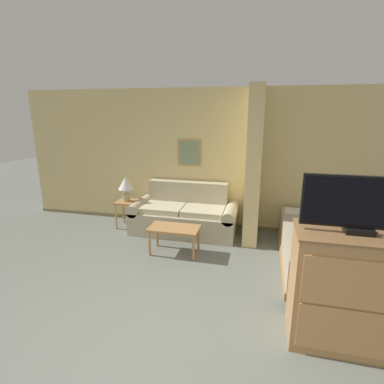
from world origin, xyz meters
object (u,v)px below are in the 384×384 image
(table_lamp, at_px, (126,185))
(tv_dresser, at_px, (349,290))
(bed, at_px, (334,248))
(tv, at_px, (363,205))
(coffee_table, at_px, (174,231))
(couch, at_px, (184,215))
(backpack, at_px, (342,218))

(table_lamp, xyz_separation_m, tv_dresser, (3.36, -2.30, -0.27))
(tv_dresser, relative_size, bed, 0.53)
(tv, relative_size, bed, 0.47)
(bed, bearing_deg, table_lamp, 169.48)
(coffee_table, xyz_separation_m, tv, (2.15, -1.43, 1.03))
(table_lamp, distance_m, tv_dresser, 4.08)
(table_lamp, height_order, bed, table_lamp)
(bed, bearing_deg, tv, -97.84)
(tv, bearing_deg, coffee_table, 146.40)
(table_lamp, bearing_deg, tv, -34.36)
(tv_dresser, bearing_deg, coffee_table, 146.39)
(couch, relative_size, tv_dresser, 1.69)
(tv, bearing_deg, backpack, 80.28)
(couch, bearing_deg, table_lamp, -178.46)
(tv_dresser, bearing_deg, bed, 82.17)
(table_lamp, distance_m, tv, 4.11)
(coffee_table, height_order, backpack, backpack)
(backpack, bearing_deg, tv_dresser, -99.72)
(tv_dresser, xyz_separation_m, tv, (-0.00, 0.00, 0.84))
(tv_dresser, distance_m, tv, 0.84)
(couch, distance_m, tv_dresser, 3.23)
(tv, bearing_deg, table_lamp, 145.64)
(coffee_table, height_order, tv_dresser, tv_dresser)
(coffee_table, height_order, bed, bed)
(table_lamp, bearing_deg, bed, -10.52)
(couch, distance_m, backpack, 2.62)
(couch, height_order, coffee_table, couch)
(bed, bearing_deg, tv_dresser, -97.83)
(table_lamp, distance_m, bed, 3.69)
(tv_dresser, height_order, bed, tv_dresser)
(coffee_table, relative_size, tv, 0.77)
(backpack, bearing_deg, bed, -146.30)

